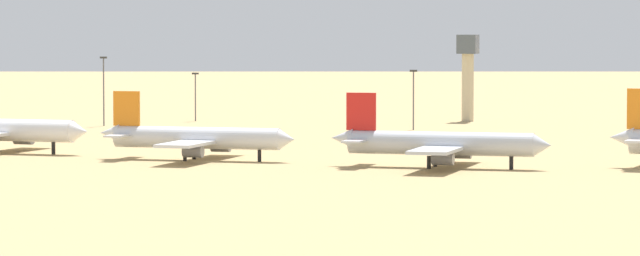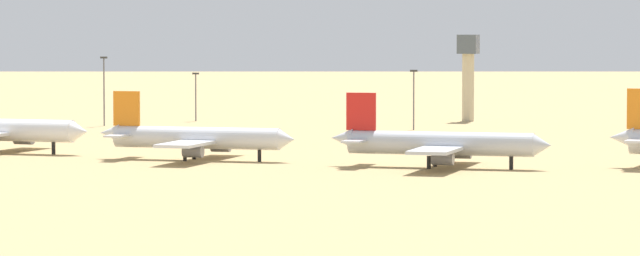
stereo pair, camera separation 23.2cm
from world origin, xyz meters
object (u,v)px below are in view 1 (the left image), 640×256
at_px(parked_jet_orange_2, 195,138).
at_px(light_pole_west, 104,86).
at_px(light_pole_mid, 413,95).
at_px(control_tower, 468,69).
at_px(light_pole_east, 195,93).
at_px(parked_jet_red_3, 438,144).

xyz_separation_m(parked_jet_orange_2, light_pole_west, (-64.00, 101.79, 5.85)).
bearing_deg(light_pole_mid, control_tower, 84.02).
relative_size(control_tower, light_pole_east, 1.78).
distance_m(light_pole_west, light_pole_mid, 80.11).
height_order(parked_jet_orange_2, light_pole_mid, light_pole_mid).
bearing_deg(parked_jet_red_3, light_pole_mid, 105.29).
xyz_separation_m(light_pole_west, light_pole_mid, (79.87, 5.99, -1.52)).
bearing_deg(parked_jet_orange_2, light_pole_mid, 80.94).
height_order(parked_jet_orange_2, light_pole_west, light_pole_west).
bearing_deg(light_pole_west, light_pole_east, 63.14).
bearing_deg(light_pole_east, light_pole_mid, -18.62).
relative_size(parked_jet_red_3, control_tower, 1.73).
bearing_deg(parked_jet_orange_2, parked_jet_red_3, -5.55).
bearing_deg(parked_jet_red_3, light_pole_east, 125.38).
xyz_separation_m(control_tower, light_pole_west, (-84.33, -48.60, -3.91)).
distance_m(parked_jet_orange_2, light_pole_east, 139.13).
height_order(light_pole_west, light_pole_mid, light_pole_west).
bearing_deg(light_pole_east, control_tower, 16.31).
xyz_separation_m(parked_jet_red_3, light_pole_mid, (-32.16, 111.87, 4.21)).
height_order(parked_jet_orange_2, light_pole_east, light_pole_east).
distance_m(parked_jet_red_3, light_pole_east, 165.90).
relative_size(control_tower, light_pole_west, 1.31).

